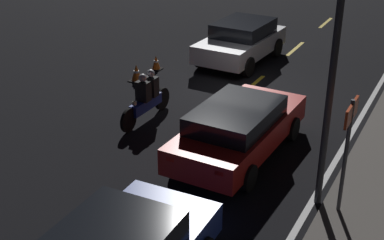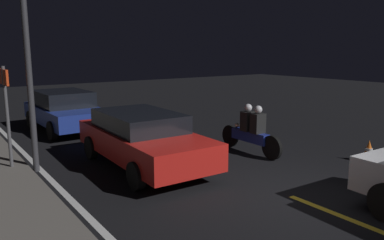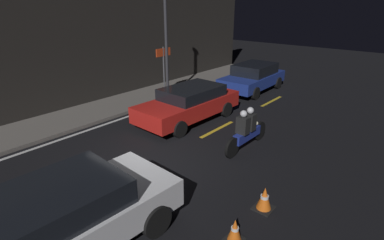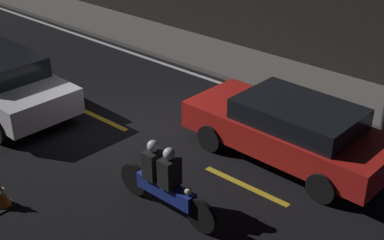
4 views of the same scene
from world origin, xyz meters
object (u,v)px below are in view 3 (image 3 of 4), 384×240
(motorcycle, at_px, (246,130))
(street_lamp, at_px, (166,32))
(taxi_red, at_px, (189,103))
(traffic_cone_near, at_px, (235,230))
(sedan_white, at_px, (70,214))
(shop_sign, at_px, (164,62))
(traffic_cone_mid, at_px, (264,199))
(sedan_blue, at_px, (253,77))

(motorcycle, relative_size, street_lamp, 0.41)
(taxi_red, distance_m, traffic_cone_near, 6.73)
(motorcycle, distance_m, traffic_cone_near, 4.19)
(sedan_white, relative_size, motorcycle, 1.76)
(shop_sign, xyz_separation_m, street_lamp, (-0.27, -0.49, 1.41))
(traffic_cone_mid, distance_m, street_lamp, 8.97)
(sedan_blue, height_order, street_lamp, street_lamp)
(sedan_white, relative_size, taxi_red, 0.91)
(traffic_cone_near, height_order, traffic_cone_mid, traffic_cone_mid)
(sedan_blue, bearing_deg, shop_sign, -33.31)
(traffic_cone_near, bearing_deg, traffic_cone_mid, 1.11)
(sedan_blue, relative_size, traffic_cone_near, 8.26)
(sedan_white, distance_m, motorcycle, 5.87)
(motorcycle, xyz_separation_m, street_lamp, (1.86, 5.39, 2.58))
(taxi_red, height_order, traffic_cone_near, taxi_red)
(motorcycle, bearing_deg, traffic_cone_mid, -140.37)
(motorcycle, height_order, shop_sign, shop_sign)
(sedan_white, distance_m, sedan_blue, 12.48)
(motorcycle, distance_m, shop_sign, 6.37)
(traffic_cone_mid, height_order, shop_sign, shop_sign)
(street_lamp, bearing_deg, motorcycle, -109.05)
(sedan_blue, height_order, shop_sign, shop_sign)
(taxi_red, height_order, motorcycle, motorcycle)
(taxi_red, distance_m, shop_sign, 3.31)
(traffic_cone_near, height_order, shop_sign, shop_sign)
(sedan_blue, distance_m, traffic_cone_mid, 10.13)
(sedan_white, distance_m, shop_sign, 9.79)
(sedan_white, height_order, traffic_cone_near, sedan_white)
(taxi_red, bearing_deg, shop_sign, -114.60)
(traffic_cone_near, relative_size, street_lamp, 0.09)
(sedan_blue, distance_m, street_lamp, 5.45)
(traffic_cone_near, height_order, street_lamp, street_lamp)
(traffic_cone_mid, bearing_deg, traffic_cone_near, -178.89)
(traffic_cone_mid, relative_size, street_lamp, 0.10)
(traffic_cone_near, bearing_deg, sedan_blue, 27.96)
(shop_sign, bearing_deg, sedan_white, -145.22)
(traffic_cone_near, xyz_separation_m, street_lamp, (5.55, 7.35, 2.99))
(sedan_blue, relative_size, street_lamp, 0.74)
(traffic_cone_near, bearing_deg, street_lamp, 52.96)
(sedan_blue, bearing_deg, traffic_cone_near, 26.57)
(sedan_white, bearing_deg, traffic_cone_mid, -30.51)
(sedan_white, bearing_deg, shop_sign, 37.38)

